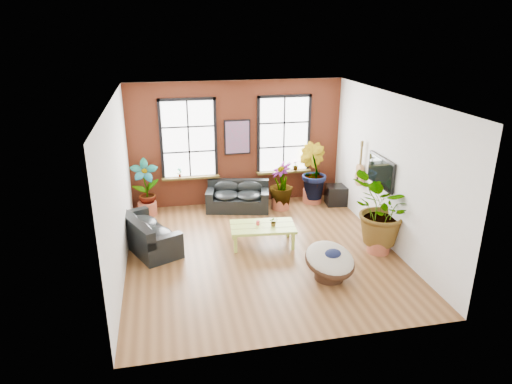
{
  "coord_description": "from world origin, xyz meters",
  "views": [
    {
      "loc": [
        -2.01,
        -9.13,
        4.91
      ],
      "look_at": [
        0.0,
        0.6,
        1.25
      ],
      "focal_mm": 32.0,
      "sensor_mm": 36.0,
      "label": 1
    }
  ],
  "objects_px": {
    "sofa_left": "(145,233)",
    "coffee_table": "(263,228)",
    "papasan_chair": "(330,261)",
    "sofa_back": "(238,197)"
  },
  "relations": [
    {
      "from": "coffee_table",
      "to": "papasan_chair",
      "type": "relative_size",
      "value": 1.18
    },
    {
      "from": "sofa_left",
      "to": "papasan_chair",
      "type": "distance_m",
      "value": 4.32
    },
    {
      "from": "sofa_back",
      "to": "coffee_table",
      "type": "bearing_deg",
      "value": -72.21
    },
    {
      "from": "coffee_table",
      "to": "papasan_chair",
      "type": "height_order",
      "value": "papasan_chair"
    },
    {
      "from": "sofa_left",
      "to": "coffee_table",
      "type": "relative_size",
      "value": 1.39
    },
    {
      "from": "sofa_back",
      "to": "sofa_left",
      "type": "xyz_separation_m",
      "value": [
        -2.51,
        -1.9,
        0.01
      ]
    },
    {
      "from": "coffee_table",
      "to": "papasan_chair",
      "type": "bearing_deg",
      "value": -55.14
    },
    {
      "from": "sofa_back",
      "to": "coffee_table",
      "type": "distance_m",
      "value": 2.31
    },
    {
      "from": "sofa_back",
      "to": "sofa_left",
      "type": "bearing_deg",
      "value": -130.12
    },
    {
      "from": "sofa_left",
      "to": "papasan_chair",
      "type": "xyz_separation_m",
      "value": [
        3.72,
        -2.2,
        0.04
      ]
    }
  ]
}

